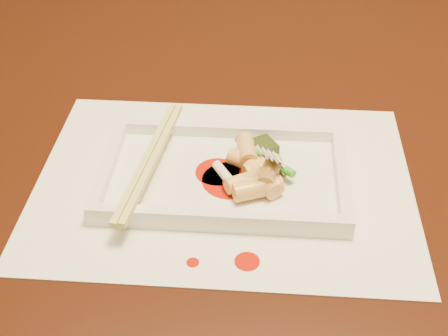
# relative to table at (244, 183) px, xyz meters

# --- Properties ---
(table) EXTENTS (1.40, 0.90, 0.75)m
(table) POSITION_rel_table_xyz_m (0.00, 0.00, 0.00)
(table) COLOR black
(table) RESTS_ON ground
(placemat) EXTENTS (0.40, 0.30, 0.00)m
(placemat) POSITION_rel_table_xyz_m (-0.02, -0.12, 0.10)
(placemat) COLOR white
(placemat) RESTS_ON table
(sauce_splatter_a) EXTENTS (0.02, 0.02, 0.00)m
(sauce_splatter_a) POSITION_rel_table_xyz_m (0.01, -0.24, 0.10)
(sauce_splatter_a) COLOR #BB1605
(sauce_splatter_a) RESTS_ON placemat
(sauce_splatter_b) EXTENTS (0.01, 0.01, 0.00)m
(sauce_splatter_b) POSITION_rel_table_xyz_m (-0.04, -0.24, 0.10)
(sauce_splatter_b) COLOR #BB1605
(sauce_splatter_b) RESTS_ON placemat
(plate_base) EXTENTS (0.26, 0.16, 0.01)m
(plate_base) POSITION_rel_table_xyz_m (-0.02, -0.12, 0.11)
(plate_base) COLOR white
(plate_base) RESTS_ON placemat
(plate_rim_far) EXTENTS (0.26, 0.01, 0.01)m
(plate_rim_far) POSITION_rel_table_xyz_m (-0.02, -0.05, 0.12)
(plate_rim_far) COLOR white
(plate_rim_far) RESTS_ON plate_base
(plate_rim_near) EXTENTS (0.26, 0.01, 0.01)m
(plate_rim_near) POSITION_rel_table_xyz_m (-0.02, -0.20, 0.12)
(plate_rim_near) COLOR white
(plate_rim_near) RESTS_ON plate_base
(plate_rim_left) EXTENTS (0.01, 0.14, 0.01)m
(plate_rim_left) POSITION_rel_table_xyz_m (-0.14, -0.12, 0.12)
(plate_rim_left) COLOR white
(plate_rim_left) RESTS_ON plate_base
(plate_rim_right) EXTENTS (0.01, 0.14, 0.01)m
(plate_rim_right) POSITION_rel_table_xyz_m (0.11, -0.12, 0.12)
(plate_rim_right) COLOR white
(plate_rim_right) RESTS_ON plate_base
(veg_piece) EXTENTS (0.05, 0.04, 0.01)m
(veg_piece) POSITION_rel_table_xyz_m (0.02, -0.08, 0.12)
(veg_piece) COLOR black
(veg_piece) RESTS_ON plate_base
(scallion_white) EXTENTS (0.03, 0.04, 0.01)m
(scallion_white) POSITION_rel_table_xyz_m (-0.02, -0.14, 0.12)
(scallion_white) COLOR #EAEACC
(scallion_white) RESTS_ON plate_base
(scallion_green) EXTENTS (0.07, 0.07, 0.01)m
(scallion_green) POSITION_rel_table_xyz_m (0.02, -0.10, 0.12)
(scallion_green) COLOR #2A8C16
(scallion_green) RESTS_ON plate_base
(chopstick_a) EXTENTS (0.03, 0.21, 0.01)m
(chopstick_a) POSITION_rel_table_xyz_m (-0.10, -0.12, 0.13)
(chopstick_a) COLOR #DDCC6E
(chopstick_a) RESTS_ON plate_rim_near
(chopstick_b) EXTENTS (0.03, 0.21, 0.01)m
(chopstick_b) POSITION_rel_table_xyz_m (-0.09, -0.12, 0.13)
(chopstick_b) COLOR #DDCC6E
(chopstick_b) RESTS_ON plate_rim_near
(fork) EXTENTS (0.09, 0.10, 0.14)m
(fork) POSITION_rel_table_xyz_m (0.05, -0.10, 0.18)
(fork) COLOR silver
(fork) RESTS_ON plate_base
(sauce_blob_0) EXTENTS (0.06, 0.06, 0.00)m
(sauce_blob_0) POSITION_rel_table_xyz_m (-0.01, -0.13, 0.11)
(sauce_blob_0) COLOR #BB1605
(sauce_blob_0) RESTS_ON plate_base
(sauce_blob_1) EXTENTS (0.05, 0.05, 0.00)m
(sauce_blob_1) POSITION_rel_table_xyz_m (-0.02, -0.12, 0.11)
(sauce_blob_1) COLOR #BB1605
(sauce_blob_1) RESTS_ON plate_base
(rice_cake_0) EXTENTS (0.04, 0.02, 0.02)m
(rice_cake_0) POSITION_rel_table_xyz_m (0.02, -0.15, 0.12)
(rice_cake_0) COLOR #EAC66D
(rice_cake_0) RESTS_ON plate_base
(rice_cake_1) EXTENTS (0.05, 0.04, 0.02)m
(rice_cake_1) POSITION_rel_table_xyz_m (0.02, -0.15, 0.12)
(rice_cake_1) COLOR #EAC66D
(rice_cake_1) RESTS_ON plate_base
(rice_cake_2) EXTENTS (0.03, 0.04, 0.02)m
(rice_cake_2) POSITION_rel_table_xyz_m (0.01, -0.10, 0.13)
(rice_cake_2) COLOR #EAC66D
(rice_cake_2) RESTS_ON plate_base
(rice_cake_3) EXTENTS (0.04, 0.04, 0.02)m
(rice_cake_3) POSITION_rel_table_xyz_m (0.00, -0.14, 0.12)
(rice_cake_3) COLOR #EAC66D
(rice_cake_3) RESTS_ON plate_base
(rice_cake_4) EXTENTS (0.04, 0.05, 0.02)m
(rice_cake_4) POSITION_rel_table_xyz_m (0.02, -0.14, 0.12)
(rice_cake_4) COLOR #EAC66D
(rice_cake_4) RESTS_ON plate_base
(rice_cake_5) EXTENTS (0.03, 0.05, 0.02)m
(rice_cake_5) POSITION_rel_table_xyz_m (0.03, -0.13, 0.13)
(rice_cake_5) COLOR #EAC66D
(rice_cake_5) RESTS_ON plate_base
(rice_cake_6) EXTENTS (0.04, 0.04, 0.02)m
(rice_cake_6) POSITION_rel_table_xyz_m (0.02, -0.12, 0.12)
(rice_cake_6) COLOR #EAC66D
(rice_cake_6) RESTS_ON plate_base
(rice_cake_7) EXTENTS (0.04, 0.03, 0.02)m
(rice_cake_7) POSITION_rel_table_xyz_m (0.00, -0.11, 0.12)
(rice_cake_7) COLOR #EAC66D
(rice_cake_7) RESTS_ON plate_base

